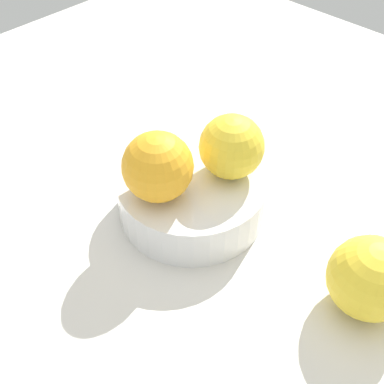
{
  "coord_description": "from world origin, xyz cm",
  "views": [
    {
      "loc": [
        -28.01,
        29.04,
        42.33
      ],
      "look_at": [
        0.0,
        0.0,
        3.03
      ],
      "focal_mm": 46.97,
      "sensor_mm": 36.0,
      "label": 1
    }
  ],
  "objects_px": {
    "orange_in_bowl_1": "(158,167)",
    "orange_loose_0": "(370,278)",
    "fruit_bowl": "(192,196)",
    "orange_in_bowl_0": "(232,147)"
  },
  "relations": [
    {
      "from": "orange_in_bowl_1",
      "to": "orange_loose_0",
      "type": "height_order",
      "value": "orange_in_bowl_1"
    },
    {
      "from": "fruit_bowl",
      "to": "orange_in_bowl_0",
      "type": "xyz_separation_m",
      "value": [
        -0.02,
        -0.04,
        0.06
      ]
    },
    {
      "from": "orange_in_bowl_0",
      "to": "orange_in_bowl_1",
      "type": "bearing_deg",
      "value": 67.98
    },
    {
      "from": "orange_in_bowl_0",
      "to": "orange_loose_0",
      "type": "bearing_deg",
      "value": 175.95
    },
    {
      "from": "orange_loose_0",
      "to": "fruit_bowl",
      "type": "bearing_deg",
      "value": 6.92
    },
    {
      "from": "fruit_bowl",
      "to": "orange_in_bowl_1",
      "type": "distance_m",
      "value": 0.08
    },
    {
      "from": "fruit_bowl",
      "to": "orange_loose_0",
      "type": "bearing_deg",
      "value": -173.08
    },
    {
      "from": "orange_loose_0",
      "to": "orange_in_bowl_0",
      "type": "bearing_deg",
      "value": -4.05
    },
    {
      "from": "fruit_bowl",
      "to": "orange_in_bowl_0",
      "type": "distance_m",
      "value": 0.08
    },
    {
      "from": "fruit_bowl",
      "to": "orange_in_bowl_0",
      "type": "bearing_deg",
      "value": -119.86
    }
  ]
}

